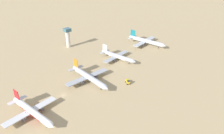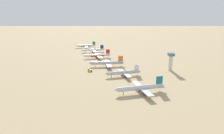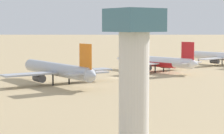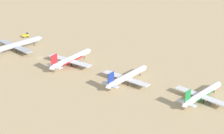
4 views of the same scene
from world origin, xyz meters
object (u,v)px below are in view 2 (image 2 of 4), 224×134
Objects in this scene: parked_jet_2 at (98,55)px; parked_jet_5 at (141,88)px; service_truck at (90,70)px; control_tower at (171,61)px; parked_jet_1 at (93,50)px; parked_jet_4 at (124,73)px; parked_jet_0 at (86,46)px; parked_jet_3 at (107,63)px.

parked_jet_5 is (-32.11, 155.02, 0.51)m from parked_jet_2.
control_tower reaches higher than service_truck.
parked_jet_2 is (-5.12, 50.02, 0.15)m from parked_jet_1.
parked_jet_2 is 77.71m from service_truck.
parked_jet_4 is at bearing -82.25° from parked_jet_5.
parked_jet_4 reaches higher than parked_jet_0.
parked_jet_5 is at bearing 120.44° from service_truck.
parked_jet_0 is at bearing -79.61° from parked_jet_3.
parked_jet_1 is 0.96× the size of parked_jet_2.
service_truck is at bearing -3.90° from control_tower.
parked_jet_0 is at bearing -88.84° from service_truck.
parked_jet_1 is at bearing -94.06° from service_truck.
control_tower reaches higher than parked_jet_2.
parked_jet_4 is 1.97× the size of control_tower.
parked_jet_3 reaches higher than service_truck.
parked_jet_3 is (-10.43, 53.88, 0.39)m from parked_jet_2.
control_tower is (-56.59, -71.63, 7.88)m from parked_jet_5.
service_truck is 103.60m from control_tower.
parked_jet_3 is at bearing 98.51° from parked_jet_1.
service_truck is (8.97, 126.40, -2.24)m from parked_jet_1.
parked_jet_1 is 7.80× the size of service_truck.
parked_jet_4 is at bearing 101.19° from parked_jet_1.
parked_jet_5 is 91.25m from service_truck.
parked_jet_4 is at bearing 147.50° from service_truck.
parked_jet_3 is 84.03m from control_tower.
parked_jet_2 is 0.91× the size of parked_jet_5.
parked_jet_0 is 50.93m from parked_jet_1.
parked_jet_0 is 0.97× the size of parked_jet_1.
service_truck is at bearing -59.56° from parked_jet_5.
parked_jet_1 is 0.87× the size of parked_jet_5.
control_tower reaches higher than parked_jet_5.
parked_jet_3 is at bearing -20.66° from control_tower.
control_tower is (-106.37, 182.76, 8.69)m from parked_jet_0.
parked_jet_1 is 163.32m from control_tower.
parked_jet_0 is 1.92× the size of control_tower.
parked_jet_1 is at bearing -79.71° from parked_jet_5.
parked_jet_5 is (-49.78, 254.39, 0.81)m from parked_jet_0.
parked_jet_3 is at bearing -77.90° from parked_jet_5.
parked_jet_0 is 155.81m from parked_jet_3.
control_tower is at bearing -128.31° from parked_jet_5.
parked_jet_3 is 8.76× the size of service_truck.
parked_jet_2 is 122.03m from control_tower.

